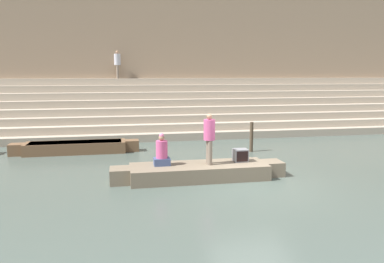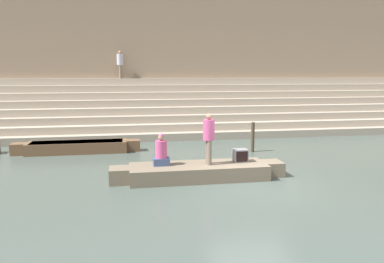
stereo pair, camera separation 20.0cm
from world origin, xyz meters
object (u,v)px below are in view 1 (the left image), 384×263
(tv_set, at_px, (240,155))
(person_on_steps, at_px, (117,63))
(person_standing, at_px, (209,135))
(person_rowing, at_px, (162,153))
(rowboat_main, at_px, (199,171))
(moored_boat_shore, at_px, (76,147))
(mooring_post, at_px, (251,137))

(tv_set, height_order, person_on_steps, person_on_steps)
(person_standing, xyz_separation_m, tv_set, (1.12, 0.17, -0.73))
(person_rowing, distance_m, tv_set, 2.65)
(person_on_steps, bearing_deg, tv_set, -32.55)
(rowboat_main, distance_m, moored_boat_shore, 6.61)
(tv_set, height_order, mooring_post, mooring_post)
(tv_set, bearing_deg, person_rowing, 176.93)
(tv_set, bearing_deg, rowboat_main, -177.42)
(person_standing, bearing_deg, rowboat_main, 160.04)
(moored_boat_shore, distance_m, mooring_post, 7.64)
(person_standing, bearing_deg, person_on_steps, 86.94)
(tv_set, relative_size, person_on_steps, 0.28)
(person_standing, distance_m, person_rowing, 1.62)
(rowboat_main, xyz_separation_m, person_rowing, (-1.19, 0.14, 0.63))
(person_rowing, height_order, moored_boat_shore, person_rowing)
(person_standing, bearing_deg, mooring_post, 36.39)
(person_standing, xyz_separation_m, person_rowing, (-1.52, 0.15, -0.54))
(person_rowing, bearing_deg, mooring_post, 23.42)
(tv_set, bearing_deg, moored_boat_shore, 137.13)
(rowboat_main, bearing_deg, tv_set, 2.78)
(person_standing, bearing_deg, moored_boat_shore, 116.44)
(person_rowing, relative_size, moored_boat_shore, 0.19)
(tv_set, distance_m, mooring_post, 4.02)
(person_rowing, relative_size, person_on_steps, 0.64)
(rowboat_main, xyz_separation_m, tv_set, (1.45, 0.15, 0.44))
(person_standing, relative_size, person_rowing, 1.59)
(rowboat_main, distance_m, mooring_post, 4.95)
(mooring_post, bearing_deg, tv_set, -115.12)
(person_standing, relative_size, person_on_steps, 1.01)
(moored_boat_shore, bearing_deg, person_standing, -51.38)
(rowboat_main, xyz_separation_m, mooring_post, (3.16, 3.79, 0.40))
(person_rowing, relative_size, tv_set, 2.23)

